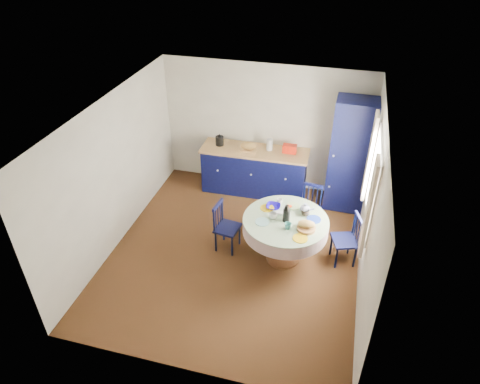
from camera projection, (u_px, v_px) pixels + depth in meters
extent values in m
plane|color=black|center=(235.00, 252.00, 7.14)|extent=(4.50, 4.50, 0.00)
plane|color=white|center=(234.00, 113.00, 5.74)|extent=(4.50, 4.50, 0.00)
cube|color=silver|center=(265.00, 127.00, 8.25)|extent=(4.00, 0.02, 2.50)
cube|color=silver|center=(115.00, 172.00, 6.86)|extent=(0.02, 4.50, 2.50)
cube|color=silver|center=(371.00, 210.00, 6.02)|extent=(0.02, 4.50, 2.50)
plane|color=white|center=(374.00, 184.00, 6.12)|extent=(0.00, 1.20, 1.20)
cube|color=white|center=(369.00, 208.00, 5.55)|extent=(0.05, 0.34, 1.45)
cube|color=white|center=(370.00, 157.00, 6.67)|extent=(0.05, 0.34, 1.45)
cube|color=black|center=(254.00, 172.00, 8.44)|extent=(2.02, 0.64, 0.88)
cube|color=tan|center=(255.00, 151.00, 8.19)|extent=(2.08, 0.68, 0.04)
cube|color=maroon|center=(290.00, 148.00, 8.06)|extent=(0.26, 0.15, 0.16)
cube|color=tan|center=(248.00, 149.00, 8.17)|extent=(0.34, 0.25, 0.02)
ellipsoid|color=tan|center=(248.00, 146.00, 8.13)|extent=(0.31, 0.20, 0.13)
cylinder|color=silver|center=(269.00, 144.00, 8.13)|extent=(0.12, 0.12, 0.22)
cube|color=black|center=(351.00, 156.00, 7.68)|extent=(0.76, 0.55, 2.14)
cylinder|color=white|center=(334.00, 156.00, 7.46)|extent=(0.04, 0.02, 0.04)
cylinder|color=white|center=(329.00, 187.00, 7.82)|extent=(0.04, 0.02, 0.04)
cylinder|color=#582C19|center=(283.00, 257.00, 7.00)|extent=(0.55, 0.55, 0.05)
cylinder|color=#582C19|center=(284.00, 240.00, 6.80)|extent=(0.12, 0.12, 0.73)
cylinder|color=#582C19|center=(286.00, 221.00, 6.58)|extent=(1.27, 1.27, 0.03)
cylinder|color=white|center=(285.00, 226.00, 6.64)|extent=(1.33, 1.33, 0.22)
cylinder|color=silver|center=(286.00, 220.00, 6.57)|extent=(1.33, 1.33, 0.01)
cylinder|color=#8FCAC8|center=(262.00, 222.00, 6.51)|extent=(0.22, 0.22, 0.01)
cylinder|color=gold|center=(300.00, 238.00, 6.19)|extent=(0.22, 0.22, 0.01)
cylinder|color=navy|center=(314.00, 219.00, 6.56)|extent=(0.22, 0.22, 0.01)
cylinder|color=#95B879|center=(293.00, 206.00, 6.85)|extent=(0.22, 0.22, 0.01)
cylinder|color=gold|center=(267.00, 208.00, 6.81)|extent=(0.22, 0.22, 0.01)
cylinder|color=#A66A42|center=(306.00, 228.00, 6.35)|extent=(0.28, 0.28, 0.05)
ellipsoid|color=tan|center=(307.00, 224.00, 6.30)|extent=(0.26, 0.16, 0.11)
cube|color=silver|center=(280.00, 213.00, 6.67)|extent=(0.10, 0.07, 0.04)
cylinder|color=black|center=(232.00, 246.00, 6.97)|extent=(0.03, 0.03, 0.39)
cylinder|color=black|center=(240.00, 235.00, 7.21)|extent=(0.03, 0.03, 0.39)
cylinder|color=black|center=(216.00, 242.00, 7.06)|extent=(0.03, 0.03, 0.39)
cylinder|color=black|center=(224.00, 231.00, 7.30)|extent=(0.03, 0.03, 0.39)
cube|color=black|center=(228.00, 228.00, 7.01)|extent=(0.42, 0.44, 0.04)
cylinder|color=black|center=(214.00, 220.00, 6.82)|extent=(0.03, 0.03, 0.44)
cylinder|color=black|center=(222.00, 210.00, 7.06)|extent=(0.03, 0.03, 0.44)
cube|color=black|center=(218.00, 205.00, 6.83)|extent=(0.09, 0.35, 0.06)
cylinder|color=black|center=(216.00, 219.00, 6.89)|extent=(0.02, 0.02, 0.37)
cylinder|color=black|center=(218.00, 216.00, 6.95)|extent=(0.02, 0.02, 0.37)
cylinder|color=black|center=(220.00, 213.00, 7.02)|extent=(0.02, 0.02, 0.37)
cylinder|color=black|center=(298.00, 222.00, 7.52)|extent=(0.03, 0.03, 0.38)
cylinder|color=black|center=(314.00, 226.00, 7.42)|extent=(0.03, 0.03, 0.38)
cylinder|color=black|center=(302.00, 213.00, 7.74)|extent=(0.03, 0.03, 0.38)
cylinder|color=black|center=(318.00, 217.00, 7.64)|extent=(0.03, 0.03, 0.38)
cube|color=black|center=(309.00, 210.00, 7.46)|extent=(0.42, 0.41, 0.04)
cylinder|color=black|center=(304.00, 193.00, 7.51)|extent=(0.03, 0.03, 0.43)
cylinder|color=black|center=(321.00, 197.00, 7.42)|extent=(0.03, 0.03, 0.43)
cube|color=black|center=(314.00, 185.00, 7.36)|extent=(0.34, 0.08, 0.05)
cylinder|color=black|center=(308.00, 195.00, 7.50)|extent=(0.02, 0.02, 0.36)
cylinder|color=black|center=(313.00, 196.00, 7.48)|extent=(0.02, 0.02, 0.36)
cylinder|color=black|center=(317.00, 197.00, 7.45)|extent=(0.02, 0.02, 0.36)
cylinder|color=black|center=(331.00, 245.00, 6.99)|extent=(0.03, 0.03, 0.40)
cylinder|color=black|center=(336.00, 258.00, 6.73)|extent=(0.03, 0.03, 0.40)
cylinder|color=black|center=(349.00, 244.00, 7.01)|extent=(0.03, 0.03, 0.40)
cylinder|color=black|center=(355.00, 257.00, 6.75)|extent=(0.03, 0.03, 0.40)
cube|color=black|center=(345.00, 241.00, 6.75)|extent=(0.48, 0.49, 0.04)
cylinder|color=black|center=(354.00, 223.00, 6.76)|extent=(0.03, 0.03, 0.45)
cylinder|color=black|center=(360.00, 236.00, 6.50)|extent=(0.03, 0.03, 0.45)
cube|color=black|center=(359.00, 218.00, 6.52)|extent=(0.15, 0.35, 0.06)
cylinder|color=black|center=(355.00, 227.00, 6.71)|extent=(0.02, 0.02, 0.37)
cylinder|color=black|center=(357.00, 230.00, 6.64)|extent=(0.02, 0.02, 0.37)
cylinder|color=black|center=(359.00, 233.00, 6.57)|extent=(0.02, 0.02, 0.37)
imported|color=silver|center=(273.00, 216.00, 6.57)|extent=(0.13, 0.13, 0.10)
imported|color=teal|center=(288.00, 226.00, 6.35)|extent=(0.11, 0.11, 0.10)
imported|color=black|center=(305.00, 213.00, 6.63)|extent=(0.13, 0.13, 0.10)
imported|color=silver|center=(280.00, 202.00, 6.89)|extent=(0.10, 0.10, 0.09)
imported|color=#0F057A|center=(273.00, 207.00, 6.80)|extent=(0.23, 0.23, 0.06)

